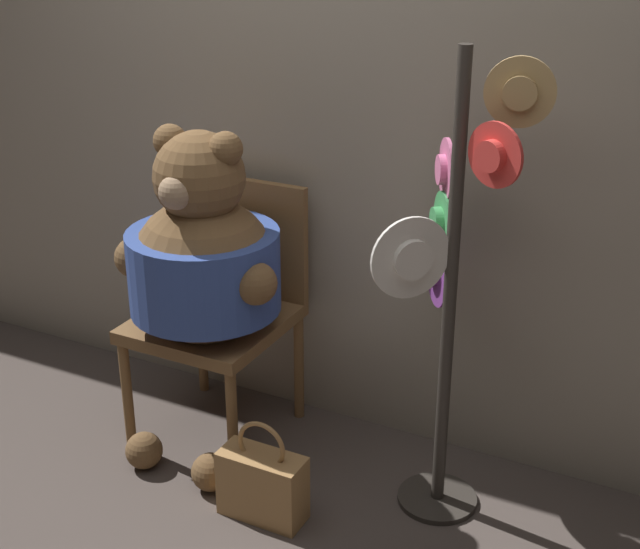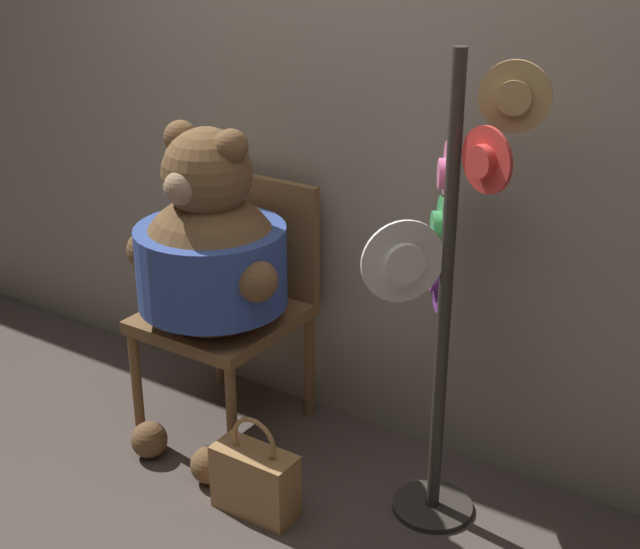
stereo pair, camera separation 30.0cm
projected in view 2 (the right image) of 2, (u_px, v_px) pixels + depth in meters
The scene contains 6 objects.
ground_plane at pixel (239, 509), 3.11m from camera, with size 14.00×14.00×0.00m, color #4C423D.
wall_back at pixel (361, 89), 3.19m from camera, with size 8.00×0.10×2.67m.
chair at pixel (236, 296), 3.46m from camera, with size 0.53×0.56×0.98m.
teddy_bear at pixel (210, 257), 3.21m from camera, with size 0.66×0.59×1.26m.
hat_display_rack at pixel (444, 277), 2.80m from camera, with size 0.45×0.47×1.59m.
handbag_on_ground at pixel (255, 480), 3.05m from camera, with size 0.30×0.13×0.38m.
Camera 2 is at (1.63, -1.96, 1.98)m, focal length 50.00 mm.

